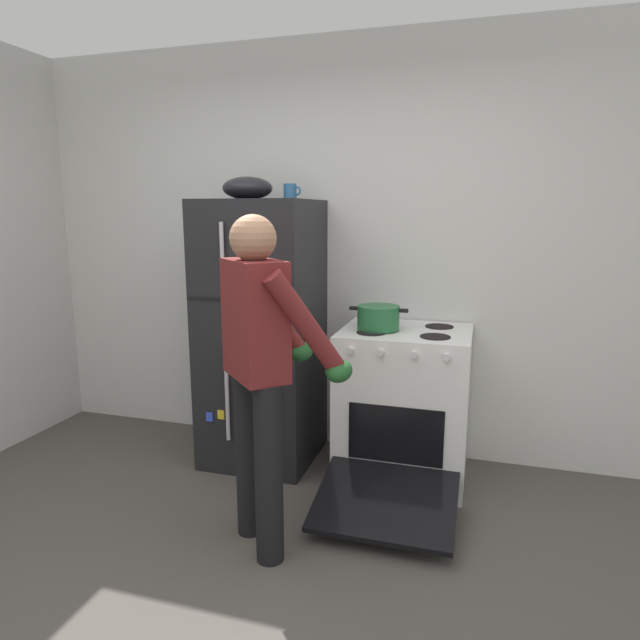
{
  "coord_description": "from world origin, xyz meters",
  "views": [
    {
      "loc": [
        0.94,
        -1.63,
        1.61
      ],
      "look_at": [
        0.06,
        1.32,
        1.0
      ],
      "focal_mm": 30.75,
      "sensor_mm": 36.0,
      "label": 1
    }
  ],
  "objects_px": {
    "coffee_mug": "(290,192)",
    "person_cook": "(262,357)",
    "stove_range": "(403,406)",
    "mixing_bowl": "(248,188)",
    "refrigerator": "(263,333)",
    "red_pot": "(378,317)"
  },
  "relations": [
    {
      "from": "stove_range",
      "to": "person_cook",
      "type": "distance_m",
      "value": 1.17
    },
    {
      "from": "red_pot",
      "to": "stove_range",
      "type": "bearing_deg",
      "value": 11.36
    },
    {
      "from": "stove_range",
      "to": "person_cook",
      "type": "height_order",
      "value": "person_cook"
    },
    {
      "from": "person_cook",
      "to": "red_pot",
      "type": "distance_m",
      "value": 0.96
    },
    {
      "from": "refrigerator",
      "to": "person_cook",
      "type": "height_order",
      "value": "refrigerator"
    },
    {
      "from": "coffee_mug",
      "to": "stove_range",
      "type": "bearing_deg",
      "value": -5.25
    },
    {
      "from": "refrigerator",
      "to": "stove_range",
      "type": "xyz_separation_m",
      "value": [
        0.92,
        -0.02,
        -0.39
      ]
    },
    {
      "from": "refrigerator",
      "to": "mixing_bowl",
      "type": "relative_size",
      "value": 5.46
    },
    {
      "from": "person_cook",
      "to": "coffee_mug",
      "type": "height_order",
      "value": "coffee_mug"
    },
    {
      "from": "mixing_bowl",
      "to": "stove_range",
      "type": "bearing_deg",
      "value": -1.02
    },
    {
      "from": "coffee_mug",
      "to": "person_cook",
      "type": "bearing_deg",
      "value": -78.38
    },
    {
      "from": "refrigerator",
      "to": "mixing_bowl",
      "type": "xyz_separation_m",
      "value": [
        -0.08,
        0.0,
        0.91
      ]
    },
    {
      "from": "stove_range",
      "to": "mixing_bowl",
      "type": "relative_size",
      "value": 3.96
    },
    {
      "from": "refrigerator",
      "to": "coffee_mug",
      "type": "bearing_deg",
      "value": 15.4
    },
    {
      "from": "refrigerator",
      "to": "red_pot",
      "type": "height_order",
      "value": "refrigerator"
    },
    {
      "from": "red_pot",
      "to": "person_cook",
      "type": "bearing_deg",
      "value": -113.28
    },
    {
      "from": "stove_range",
      "to": "person_cook",
      "type": "relative_size",
      "value": 0.76
    },
    {
      "from": "red_pot",
      "to": "coffee_mug",
      "type": "xyz_separation_m",
      "value": [
        -0.58,
        0.1,
        0.74
      ]
    },
    {
      "from": "person_cook",
      "to": "refrigerator",
      "type": "bearing_deg",
      "value": 112.47
    },
    {
      "from": "refrigerator",
      "to": "coffee_mug",
      "type": "height_order",
      "value": "coffee_mug"
    },
    {
      "from": "coffee_mug",
      "to": "mixing_bowl",
      "type": "height_order",
      "value": "mixing_bowl"
    },
    {
      "from": "red_pot",
      "to": "mixing_bowl",
      "type": "bearing_deg",
      "value": 176.6
    }
  ]
}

